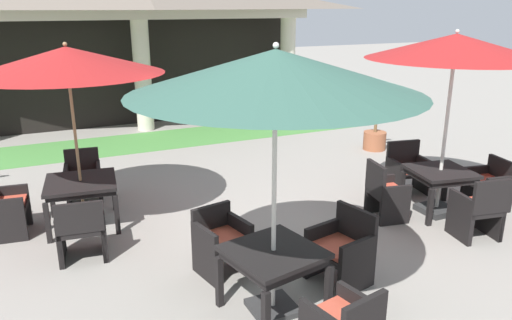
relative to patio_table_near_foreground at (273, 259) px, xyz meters
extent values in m
plane|color=gray|center=(0.63, 0.96, -0.63)|extent=(60.00, 60.00, 0.00)
cylinder|color=beige|center=(0.63, 8.74, 0.79)|extent=(0.44, 0.44, 2.84)
cylinder|color=beige|center=(4.90, 8.74, 0.79)|extent=(0.44, 0.44, 2.84)
cube|color=beige|center=(0.63, 8.74, 2.33)|extent=(9.33, 0.70, 0.24)
cube|color=black|center=(0.63, 9.64, 0.79)|extent=(9.13, 0.16, 2.84)
cube|color=#47843D|center=(0.63, 7.52, -0.63)|extent=(11.53, 1.83, 0.01)
cube|color=black|center=(0.00, 0.00, 0.08)|extent=(1.07, 1.07, 0.05)
cube|color=black|center=(0.00, 0.00, 0.01)|extent=(0.98, 0.98, 0.09)
cube|color=black|center=(-0.33, -0.49, -0.33)|extent=(0.08, 0.08, 0.59)
cube|color=black|center=(0.49, -0.33, -0.33)|extent=(0.08, 0.08, 0.59)
cube|color=black|center=(-0.49, 0.33, -0.33)|extent=(0.08, 0.08, 0.59)
cube|color=black|center=(0.33, 0.49, -0.33)|extent=(0.08, 0.08, 0.59)
cube|color=#2D2D2D|center=(0.00, 0.00, -0.60)|extent=(0.48, 0.48, 0.07)
cylinder|color=beige|center=(0.00, 0.00, 0.64)|extent=(0.05, 0.05, 2.54)
cone|color=#33594C|center=(0.00, 0.00, 1.96)|extent=(2.84, 2.84, 0.42)
sphere|color=beige|center=(0.00, 0.00, 2.20)|extent=(0.06, 0.06, 0.06)
cube|color=black|center=(0.98, 0.20, -0.23)|extent=(0.68, 0.72, 0.07)
cube|color=#C64C38|center=(0.98, 0.20, -0.17)|extent=(0.63, 0.66, 0.05)
cube|color=black|center=(1.24, 0.25, 0.03)|extent=(0.18, 0.62, 0.45)
cube|color=black|center=(1.04, -0.09, -0.30)|extent=(0.57, 0.17, 0.65)
cube|color=black|center=(0.92, 0.48, -0.30)|extent=(0.57, 0.17, 0.65)
cube|color=black|center=(0.78, -0.13, -0.45)|extent=(0.07, 0.07, 0.36)
cube|color=black|center=(0.67, 0.42, -0.45)|extent=(0.07, 0.07, 0.36)
cube|color=black|center=(1.29, -0.03, -0.45)|extent=(0.07, 0.07, 0.36)
cube|color=black|center=(1.18, 0.52, -0.45)|extent=(0.07, 0.07, 0.36)
cube|color=black|center=(-0.20, 0.98, -0.21)|extent=(0.64, 0.65, 0.07)
cube|color=#C64C38|center=(-0.20, 0.98, -0.15)|extent=(0.59, 0.60, 0.05)
cube|color=black|center=(-0.25, 1.23, 0.00)|extent=(0.54, 0.17, 0.36)
cube|color=black|center=(0.05, 1.03, -0.29)|extent=(0.17, 0.55, 0.67)
cube|color=black|center=(-0.44, 0.93, -0.29)|extent=(0.17, 0.55, 0.67)
cube|color=black|center=(0.09, 0.78, -0.44)|extent=(0.07, 0.07, 0.38)
cube|color=black|center=(-0.39, 0.69, -0.44)|extent=(0.07, 0.07, 0.38)
cube|color=black|center=(-0.01, 1.27, -0.44)|extent=(0.07, 0.07, 0.38)
cube|color=black|center=(-0.48, 1.17, -0.44)|extent=(0.07, 0.07, 0.38)
cube|color=#C64C38|center=(0.20, -0.98, -0.17)|extent=(0.58, 0.60, 0.05)
cube|color=black|center=(0.25, -1.24, -0.01)|extent=(0.53, 0.16, 0.36)
cube|color=black|center=(3.59, 1.27, 0.07)|extent=(1.03, 1.03, 0.05)
cube|color=black|center=(3.59, 1.27, 0.00)|extent=(0.95, 0.95, 0.09)
cube|color=black|center=(3.11, 0.95, -0.34)|extent=(0.08, 0.08, 0.58)
cube|color=black|center=(3.91, 0.80, -0.34)|extent=(0.08, 0.08, 0.58)
cube|color=black|center=(3.27, 1.75, -0.34)|extent=(0.08, 0.08, 0.58)
cube|color=black|center=(4.07, 1.60, -0.34)|extent=(0.08, 0.08, 0.58)
cube|color=#2D2D2D|center=(3.59, 1.27, -0.58)|extent=(0.52, 0.52, 0.10)
cylinder|color=beige|center=(3.59, 1.27, 0.66)|extent=(0.05, 0.05, 2.57)
cone|color=maroon|center=(3.59, 1.27, 1.98)|extent=(2.60, 2.60, 0.36)
sphere|color=beige|center=(3.59, 1.27, 2.19)|extent=(0.06, 0.06, 0.06)
cube|color=black|center=(3.42, 0.39, -0.20)|extent=(0.63, 0.62, 0.07)
cube|color=#C64C38|center=(3.42, 0.39, -0.14)|extent=(0.58, 0.57, 0.05)
cube|color=black|center=(3.38, 0.15, 0.07)|extent=(0.55, 0.16, 0.47)
cube|color=black|center=(3.18, 0.44, -0.30)|extent=(0.16, 0.53, 0.67)
cube|color=black|center=(3.67, 0.34, -0.30)|extent=(0.16, 0.53, 0.67)
cube|color=black|center=(3.23, 0.67, -0.43)|extent=(0.07, 0.07, 0.40)
cube|color=black|center=(3.71, 0.58, -0.43)|extent=(0.07, 0.07, 0.40)
cube|color=black|center=(3.14, 0.20, -0.43)|extent=(0.07, 0.07, 0.40)
cube|color=black|center=(3.62, 0.11, -0.43)|extent=(0.07, 0.07, 0.40)
cube|color=black|center=(3.76, 2.15, -0.24)|extent=(0.70, 0.62, 0.07)
cube|color=#C64C38|center=(3.76, 2.15, -0.18)|extent=(0.65, 0.57, 0.05)
cube|color=black|center=(3.80, 2.39, 0.03)|extent=(0.62, 0.17, 0.47)
cube|color=black|center=(4.04, 2.10, -0.32)|extent=(0.15, 0.51, 0.62)
cube|color=black|center=(3.47, 2.21, -0.32)|extent=(0.15, 0.51, 0.62)
cube|color=black|center=(3.99, 1.88, -0.45)|extent=(0.07, 0.07, 0.36)
cube|color=black|center=(3.44, 1.98, -0.45)|extent=(0.07, 0.07, 0.36)
cube|color=black|center=(4.07, 2.33, -0.45)|extent=(0.07, 0.07, 0.36)
cube|color=black|center=(3.52, 2.43, -0.45)|extent=(0.07, 0.07, 0.36)
cube|color=black|center=(2.71, 1.44, -0.22)|extent=(0.57, 0.62, 0.07)
cube|color=#C64C38|center=(2.71, 1.44, -0.16)|extent=(0.53, 0.57, 0.05)
cube|color=black|center=(2.49, 1.48, 0.05)|extent=(0.16, 0.55, 0.47)
cube|color=black|center=(2.75, 1.69, -0.32)|extent=(0.48, 0.15, 0.62)
cube|color=black|center=(2.66, 1.19, -0.32)|extent=(0.48, 0.15, 0.62)
cube|color=black|center=(2.96, 1.64, -0.44)|extent=(0.07, 0.07, 0.37)
cube|color=black|center=(2.87, 1.16, -0.44)|extent=(0.07, 0.07, 0.37)
cube|color=black|center=(2.54, 1.72, -0.44)|extent=(0.07, 0.07, 0.37)
cube|color=black|center=(2.45, 1.24, -0.44)|extent=(0.07, 0.07, 0.37)
cube|color=black|center=(4.47, 1.11, -0.23)|extent=(0.61, 0.69, 0.07)
cube|color=#C64C38|center=(4.47, 1.11, -0.17)|extent=(0.56, 0.63, 0.05)
cube|color=black|center=(4.70, 1.06, -0.01)|extent=(0.17, 0.61, 0.38)
cube|color=black|center=(4.42, 0.83, -0.32)|extent=(0.51, 0.15, 0.62)
cube|color=black|center=(4.52, 1.38, -0.32)|extent=(0.51, 0.15, 0.62)
cube|color=black|center=(4.20, 0.88, -0.45)|extent=(0.07, 0.07, 0.36)
cube|color=black|center=(4.30, 1.42, -0.45)|extent=(0.07, 0.07, 0.36)
cube|color=black|center=(4.64, 0.79, -0.45)|extent=(0.07, 0.07, 0.36)
cube|color=black|center=(4.74, 1.33, -0.45)|extent=(0.07, 0.07, 0.36)
cube|color=black|center=(-1.59, 3.16, 0.06)|extent=(1.11, 1.11, 0.05)
cube|color=black|center=(-1.59, 3.16, 0.00)|extent=(1.02, 1.02, 0.07)
cube|color=black|center=(-2.11, 2.75, -0.33)|extent=(0.08, 0.08, 0.59)
cube|color=black|center=(-1.18, 2.64, -0.33)|extent=(0.08, 0.08, 0.59)
cube|color=black|center=(-1.99, 3.68, -0.33)|extent=(0.08, 0.08, 0.59)
cube|color=black|center=(-1.07, 3.56, -0.33)|extent=(0.08, 0.08, 0.59)
cube|color=#2D2D2D|center=(-1.59, 3.16, -0.60)|extent=(0.47, 0.47, 0.06)
cylinder|color=olive|center=(-1.59, 3.16, 0.58)|extent=(0.04, 0.04, 2.42)
cone|color=maroon|center=(-1.59, 3.16, 1.83)|extent=(2.64, 2.64, 0.37)
sphere|color=olive|center=(-1.59, 3.16, 2.05)|extent=(0.06, 0.06, 0.06)
cube|color=black|center=(-2.61, 3.28, -0.21)|extent=(0.62, 0.67, 0.07)
cube|color=#C64C38|center=(-2.61, 3.28, -0.15)|extent=(0.57, 0.62, 0.05)
cube|color=black|center=(-2.58, 3.57, -0.31)|extent=(0.56, 0.13, 0.64)
cube|color=black|center=(-2.65, 3.00, -0.31)|extent=(0.56, 0.13, 0.64)
cube|color=black|center=(-2.33, 3.53, -0.44)|extent=(0.06, 0.06, 0.38)
cube|color=black|center=(-2.40, 2.98, -0.44)|extent=(0.06, 0.06, 0.38)
cube|color=black|center=(-1.46, 4.18, -0.23)|extent=(0.61, 0.56, 0.07)
cube|color=#C64C38|center=(-1.46, 4.18, -0.17)|extent=(0.56, 0.51, 0.05)
cube|color=black|center=(-1.43, 4.41, 0.02)|extent=(0.56, 0.13, 0.43)
cube|color=black|center=(-1.20, 4.15, -0.31)|extent=(0.12, 0.49, 0.63)
cube|color=black|center=(-1.72, 4.22, -0.31)|extent=(0.12, 0.49, 0.63)
cube|color=black|center=(-1.24, 3.94, -0.45)|extent=(0.06, 0.06, 0.36)
cube|color=black|center=(-1.74, 4.00, -0.45)|extent=(0.06, 0.06, 0.36)
cube|color=black|center=(-1.19, 4.37, -0.45)|extent=(0.06, 0.06, 0.36)
cube|color=black|center=(-1.68, 4.43, -0.45)|extent=(0.06, 0.06, 0.36)
cube|color=black|center=(-1.71, 2.13, -0.20)|extent=(0.64, 0.63, 0.07)
cube|color=#C64C38|center=(-1.71, 2.13, -0.14)|extent=(0.59, 0.58, 0.05)
cube|color=black|center=(-1.75, 1.87, 0.04)|extent=(0.58, 0.13, 0.40)
cube|color=black|center=(-1.98, 2.16, -0.30)|extent=(0.13, 0.56, 0.66)
cube|color=black|center=(-1.45, 2.10, -0.30)|extent=(0.13, 0.56, 0.66)
cube|color=black|center=(-1.94, 2.41, -0.43)|extent=(0.06, 0.06, 0.40)
cube|color=black|center=(-1.42, 2.35, -0.43)|extent=(0.06, 0.06, 0.40)
cube|color=black|center=(-2.00, 1.91, -0.43)|extent=(0.06, 0.06, 0.40)
cube|color=black|center=(-1.49, 1.85, -0.43)|extent=(0.06, 0.06, 0.40)
cylinder|color=#995638|center=(4.97, 4.63, -0.42)|extent=(0.51, 0.51, 0.41)
cylinder|color=brown|center=(4.97, 4.63, -0.02)|extent=(0.07, 0.07, 0.39)
ellipsoid|color=#387F42|center=(5.13, 4.64, 0.41)|extent=(0.12, 0.42, 0.54)
ellipsoid|color=#387F42|center=(4.99, 4.73, 0.33)|extent=(0.30, 0.16, 0.38)
ellipsoid|color=#387F42|center=(4.87, 4.71, 0.34)|extent=(0.29, 0.32, 0.40)
ellipsoid|color=#387F42|center=(4.86, 4.58, 0.35)|extent=(0.22, 0.33, 0.41)
ellipsoid|color=#387F42|center=(5.03, 4.47, 0.35)|extent=(0.43, 0.24, 0.44)
camera|label=1|loc=(-2.13, -4.13, 2.55)|focal=34.62mm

